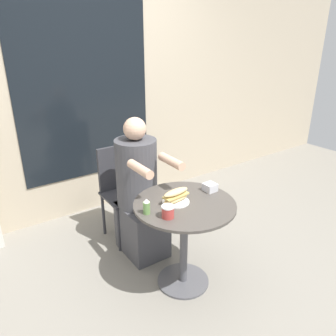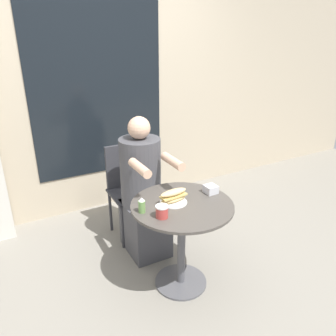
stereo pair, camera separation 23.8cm
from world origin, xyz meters
name	(u,v)px [view 1 (the left image)]	position (x,y,z in m)	size (l,w,h in m)	color
ground_plane	(183,281)	(0.00, 0.00, 0.00)	(8.00, 8.00, 0.00)	gray
storefront_wall	(89,79)	(0.00, 1.57, 1.40)	(8.00, 0.09, 2.80)	#B7A88E
cafe_table	(184,225)	(0.00, 0.00, 0.52)	(0.73, 0.73, 0.70)	#47423D
diner_chair	(121,184)	(-0.05, 0.90, 0.52)	(0.38, 0.38, 0.87)	#333338
seated_diner	(139,197)	(-0.05, 0.56, 0.53)	(0.35, 0.62, 1.21)	#424247
sandwich_on_plate	(176,197)	(-0.05, 0.05, 0.75)	(0.22, 0.20, 0.10)	white
drink_cup	(168,212)	(-0.21, -0.09, 0.74)	(0.09, 0.09, 0.08)	#B73D38
napkin_box	(210,187)	(0.28, 0.04, 0.73)	(0.09, 0.09, 0.06)	silver
condiment_bottle	(147,206)	(-0.30, 0.03, 0.75)	(0.05, 0.05, 0.11)	#66934C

